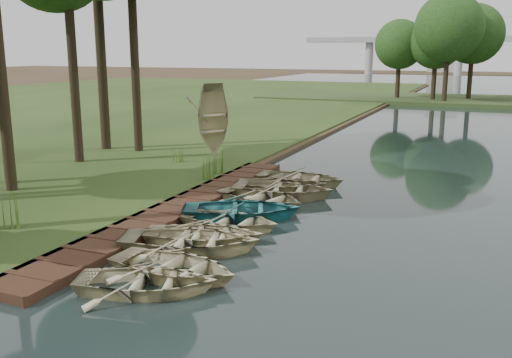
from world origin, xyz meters
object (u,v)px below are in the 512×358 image
at_px(rowboat_1, 174,264).
at_px(rowboat_2, 190,238).
at_px(boardwalk, 179,209).
at_px(rowboat_0, 146,278).
at_px(stored_rowboat, 213,149).

bearing_deg(rowboat_1, rowboat_2, 20.12).
height_order(boardwalk, rowboat_0, rowboat_0).
distance_m(boardwalk, rowboat_1, 5.97).
relative_size(boardwalk, rowboat_0, 4.81).
xyz_separation_m(boardwalk, stored_rowboat, (-3.14, 8.83, 0.53)).
relative_size(rowboat_2, stored_rowboat, 1.06).
bearing_deg(stored_rowboat, rowboat_0, -124.62).
height_order(rowboat_0, rowboat_2, rowboat_2).
bearing_deg(rowboat_0, stored_rowboat, 2.04).
distance_m(boardwalk, stored_rowboat, 9.39).
xyz_separation_m(rowboat_0, stored_rowboat, (-5.91, 15.08, 0.29)).
distance_m(rowboat_0, stored_rowboat, 16.20).
relative_size(boardwalk, stored_rowboat, 4.33).
relative_size(rowboat_0, rowboat_1, 0.96).
relative_size(rowboat_0, stored_rowboat, 0.90).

